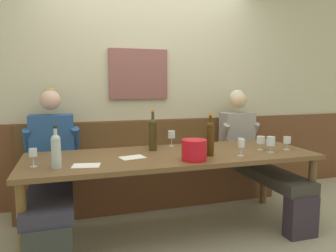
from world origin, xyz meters
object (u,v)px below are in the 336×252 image
at_px(dining_table, 173,161).
at_px(wine_glass_center_front, 241,144).
at_px(person_right_seat, 253,150).
at_px(wine_glass_left_end, 172,135).
at_px(wine_bottle_green_tall, 210,137).
at_px(wine_bottle_amber_mid, 153,133).
at_px(wine_bottle_clear_water, 56,150).
at_px(person_left_seat, 51,165).
at_px(wine_glass_mid_right, 261,140).
at_px(wine_glass_center_rear, 271,142).
at_px(wine_glass_mid_left, 287,141).
at_px(wine_glass_by_bottle, 33,154).
at_px(ice_bucket, 194,150).
at_px(wine_glass_near_bucket, 153,138).
at_px(wall_bench, 152,179).
at_px(water_tumbler_right, 241,143).

relative_size(dining_table, wine_glass_center_front, 17.48).
height_order(person_right_seat, wine_glass_left_end, person_right_seat).
distance_m(wine_bottle_green_tall, wine_glass_left_end, 0.56).
relative_size(wine_bottle_amber_mid, wine_bottle_clear_water, 1.21).
bearing_deg(wine_bottle_amber_mid, person_left_seat, 171.33).
bearing_deg(wine_glass_mid_right, wine_glass_center_rear, -79.21).
bearing_deg(wine_glass_mid_left, wine_bottle_green_tall, -178.35).
relative_size(dining_table, wine_glass_by_bottle, 18.46).
bearing_deg(ice_bucket, dining_table, 108.20).
xyz_separation_m(person_left_seat, wine_glass_near_bucket, (0.97, 0.01, 0.21)).
bearing_deg(person_left_seat, wine_glass_mid_right, -12.25).
bearing_deg(person_left_seat, wall_bench, 20.77).
xyz_separation_m(wine_glass_mid_left, wine_glass_left_end, (-1.01, 0.50, 0.03)).
bearing_deg(wine_glass_left_end, dining_table, -106.36).
xyz_separation_m(wall_bench, wine_bottle_green_tall, (0.29, -0.91, 0.62)).
relative_size(person_left_seat, wine_glass_by_bottle, 9.67).
distance_m(wine_glass_by_bottle, water_tumbler_right, 1.92).
bearing_deg(wine_bottle_green_tall, wine_bottle_clear_water, -177.63).
relative_size(wine_bottle_amber_mid, wine_glass_center_front, 2.65).
xyz_separation_m(wine_bottle_amber_mid, wine_bottle_green_tall, (0.42, -0.37, -0.00)).
bearing_deg(wine_glass_center_rear, wine_bottle_amber_mid, 158.45).
distance_m(person_left_seat, wine_bottle_green_tall, 1.47).
distance_m(person_left_seat, water_tumbler_right, 1.83).
bearing_deg(wine_glass_center_front, wine_bottle_amber_mid, 145.68).
xyz_separation_m(wine_bottle_green_tall, wine_glass_mid_right, (0.57, 0.09, -0.07)).
bearing_deg(wine_glass_center_front, wall_bench, 118.57).
relative_size(dining_table, wine_bottle_amber_mid, 6.60).
relative_size(person_left_seat, wine_glass_left_end, 8.66).
relative_size(person_left_seat, wine_bottle_green_tall, 3.60).
bearing_deg(dining_table, wine_bottle_amber_mid, 122.91).
bearing_deg(dining_table, wine_glass_center_rear, -12.73).
bearing_deg(wine_bottle_amber_mid, wine_glass_mid_left, -15.60).
bearing_deg(wine_glass_mid_right, wine_bottle_clear_water, -175.46).
height_order(person_left_seat, wine_bottle_amber_mid, person_left_seat).
distance_m(wine_bottle_green_tall, wine_glass_by_bottle, 1.45).
relative_size(person_right_seat, wine_glass_by_bottle, 9.74).
bearing_deg(wine_bottle_green_tall, wine_glass_mid_left, 1.65).
distance_m(wine_bottle_amber_mid, wine_glass_mid_right, 1.04).
distance_m(wine_bottle_amber_mid, wine_glass_center_rear, 1.10).
bearing_deg(dining_table, wine_glass_mid_right, -4.90).
bearing_deg(wine_bottle_green_tall, wall_bench, 107.69).
bearing_deg(person_left_seat, wine_glass_center_front, -20.63).
bearing_deg(wine_glass_near_bucket, wall_bench, 76.78).
bearing_deg(wall_bench, person_right_seat, -19.51).
bearing_deg(ice_bucket, wine_bottle_clear_water, 176.55).
bearing_deg(dining_table, wall_bench, 90.00).
height_order(wine_glass_mid_left, wine_glass_mid_right, wine_glass_mid_right).
xyz_separation_m(person_left_seat, wine_bottle_green_tall, (1.35, -0.51, 0.28)).
relative_size(wall_bench, wine_bottle_amber_mid, 7.36).
height_order(wine_glass_by_bottle, water_tumbler_right, wine_glass_by_bottle).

